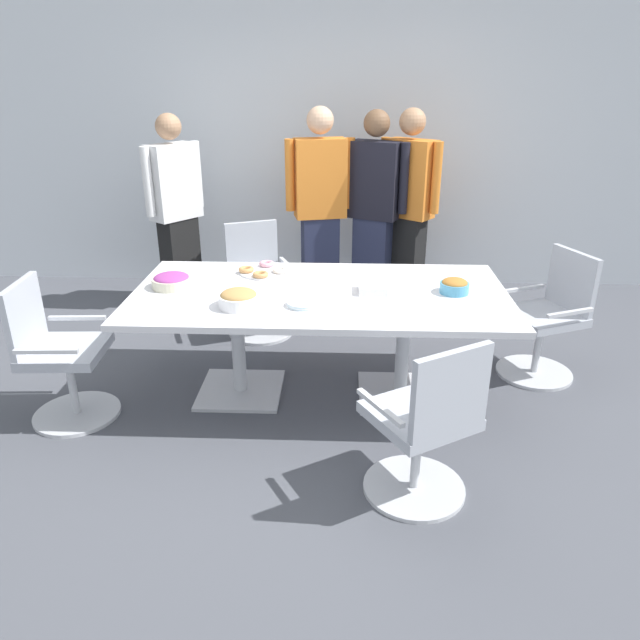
% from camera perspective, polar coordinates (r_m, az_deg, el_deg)
% --- Properties ---
extents(ground_plane, '(10.00, 10.00, 0.01)m').
position_cam_1_polar(ground_plane, '(4.12, 0.00, -7.12)').
color(ground_plane, '#4C4F56').
extents(back_wall, '(8.00, 0.10, 2.80)m').
position_cam_1_polar(back_wall, '(5.99, 0.96, 16.71)').
color(back_wall, silver).
rests_on(back_wall, ground).
extents(conference_table, '(2.40, 1.20, 0.75)m').
position_cam_1_polar(conference_table, '(3.84, 0.00, 1.03)').
color(conference_table, silver).
rests_on(conference_table, ground).
extents(office_chair_0, '(0.74, 0.74, 0.91)m').
position_cam_1_polar(office_chair_0, '(3.05, 10.12, -10.38)').
color(office_chair_0, silver).
rests_on(office_chair_0, ground).
extents(office_chair_1, '(0.71, 0.71, 0.91)m').
position_cam_1_polar(office_chair_1, '(4.50, 21.11, -0.19)').
color(office_chair_1, silver).
rests_on(office_chair_1, ground).
extents(office_chair_2, '(0.70, 0.70, 0.91)m').
position_cam_1_polar(office_chair_2, '(4.94, -6.04, 3.31)').
color(office_chair_2, silver).
rests_on(office_chair_2, ground).
extents(office_chair_3, '(0.57, 0.57, 0.91)m').
position_cam_1_polar(office_chair_3, '(4.02, -23.91, -3.47)').
color(office_chair_3, silver).
rests_on(office_chair_3, ground).
extents(person_standing_0, '(0.44, 0.53, 1.72)m').
position_cam_1_polar(person_standing_0, '(5.55, -13.70, 10.30)').
color(person_standing_0, black).
rests_on(person_standing_0, ground).
extents(person_standing_1, '(0.61, 0.31, 1.78)m').
position_cam_1_polar(person_standing_1, '(5.32, 0.01, 10.81)').
color(person_standing_1, '#232842').
rests_on(person_standing_1, ground).
extents(person_standing_2, '(0.59, 0.38, 1.76)m').
position_cam_1_polar(person_standing_2, '(5.37, 5.21, 10.64)').
color(person_standing_2, '#232842').
rests_on(person_standing_2, ground).
extents(person_standing_3, '(0.53, 0.44, 1.77)m').
position_cam_1_polar(person_standing_3, '(5.43, 8.45, 10.70)').
color(person_standing_3, black).
rests_on(person_standing_3, ground).
extents(snack_bowl_cookies, '(0.24, 0.24, 0.11)m').
position_cam_1_polar(snack_bowl_cookies, '(3.56, -7.86, 2.09)').
color(snack_bowl_cookies, white).
rests_on(snack_bowl_cookies, conference_table).
extents(snack_bowl_candy_mix, '(0.26, 0.26, 0.09)m').
position_cam_1_polar(snack_bowl_candy_mix, '(3.98, -14.13, 3.72)').
color(snack_bowl_candy_mix, beige).
rests_on(snack_bowl_candy_mix, conference_table).
extents(snack_bowl_pretzels, '(0.18, 0.18, 0.10)m').
position_cam_1_polar(snack_bowl_pretzels, '(3.85, 12.84, 3.24)').
color(snack_bowl_pretzels, '#4C9EC6').
rests_on(snack_bowl_pretzels, conference_table).
extents(donut_platter, '(0.34, 0.35, 0.04)m').
position_cam_1_polar(donut_platter, '(4.16, -5.47, 4.77)').
color(donut_platter, white).
rests_on(donut_platter, conference_table).
extents(plate_stack, '(0.20, 0.20, 0.03)m').
position_cam_1_polar(plate_stack, '(3.56, -1.63, 1.61)').
color(plate_stack, white).
rests_on(plate_stack, conference_table).
extents(napkin_pile, '(0.18, 0.18, 0.05)m').
position_cam_1_polar(napkin_pile, '(3.79, 5.11, 3.06)').
color(napkin_pile, white).
rests_on(napkin_pile, conference_table).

